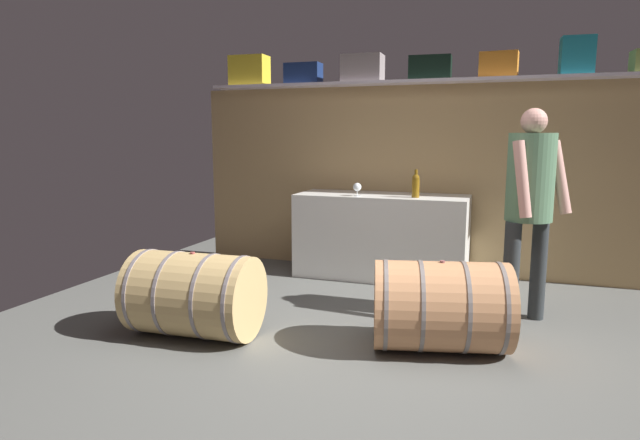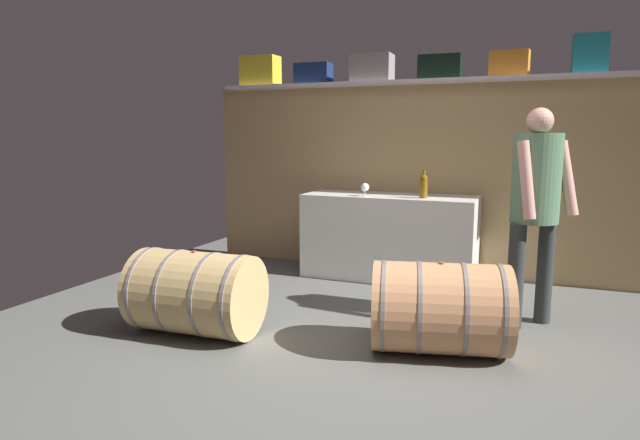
{
  "view_description": "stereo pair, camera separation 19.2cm",
  "coord_description": "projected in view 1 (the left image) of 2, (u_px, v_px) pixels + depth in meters",
  "views": [
    {
      "loc": [
        0.87,
        -3.38,
        1.52
      ],
      "look_at": [
        -0.44,
        0.33,
        0.89
      ],
      "focal_mm": 30.4,
      "sensor_mm": 36.0,
      "label": 1
    },
    {
      "loc": [
        1.05,
        -3.31,
        1.52
      ],
      "look_at": [
        -0.44,
        0.33,
        0.89
      ],
      "focal_mm": 30.4,
      "sensor_mm": 36.0,
      "label": 2
    }
  ],
  "objects": [
    {
      "name": "wine_barrel_near",
      "position": [
        441.0,
        306.0,
        3.79
      ],
      "size": [
        1.05,
        0.84,
        0.65
      ],
      "rotation": [
        0.0,
        0.0,
        0.25
      ],
      "color": "tan",
      "rests_on": "ground"
    },
    {
      "name": "work_cabinet",
      "position": [
        381.0,
        236.0,
        5.75
      ],
      "size": [
        1.78,
        0.67,
        0.88
      ],
      "primitive_type": "cube",
      "color": "white",
      "rests_on": "ground"
    },
    {
      "name": "toolcase_yellow",
      "position": [
        249.0,
        71.0,
        6.23
      ],
      "size": [
        0.43,
        0.27,
        0.34
      ],
      "primitive_type": "cube",
      "rotation": [
        0.0,
        0.0,
        0.03
      ],
      "color": "yellow",
      "rests_on": "high_shelf_board"
    },
    {
      "name": "toolcase_orange",
      "position": [
        499.0,
        65.0,
        5.34
      ],
      "size": [
        0.37,
        0.23,
        0.25
      ],
      "primitive_type": "cube",
      "rotation": [
        0.0,
        0.0,
        -0.07
      ],
      "color": "orange",
      "rests_on": "high_shelf_board"
    },
    {
      "name": "high_shelf_board",
      "position": [
        427.0,
        82.0,
        5.59
      ],
      "size": [
        4.8,
        0.4,
        0.03
      ],
      "primitive_type": "cube",
      "color": "silver",
      "rests_on": "back_wall_panel"
    },
    {
      "name": "winemaker_pouring",
      "position": [
        530.0,
        193.0,
        4.26
      ],
      "size": [
        0.52,
        0.51,
        1.71
      ],
      "rotation": [
        0.0,
        0.0,
        -2.33
      ],
      "color": "#2A2E30",
      "rests_on": "ground"
    },
    {
      "name": "wine_glass",
      "position": [
        357.0,
        187.0,
        5.55
      ],
      "size": [
        0.09,
        0.09,
        0.14
      ],
      "color": "white",
      "rests_on": "work_cabinet"
    },
    {
      "name": "wine_bottle_amber",
      "position": [
        416.0,
        185.0,
        5.41
      ],
      "size": [
        0.08,
        0.08,
        0.28
      ],
      "color": "brown",
      "rests_on": "work_cabinet"
    },
    {
      "name": "wine_barrel_far",
      "position": [
        194.0,
        295.0,
        4.07
      ],
      "size": [
        0.96,
        0.68,
        0.65
      ],
      "rotation": [
        0.0,
        0.0,
        0.05
      ],
      "color": "tan",
      "rests_on": "ground"
    },
    {
      "name": "back_wall_panel",
      "position": [
        426.0,
        180.0,
        5.89
      ],
      "size": [
        5.22,
        0.1,
        2.03
      ],
      "primitive_type": "cube",
      "color": "tan",
      "rests_on": "ground"
    },
    {
      "name": "ground_plane",
      "position": [
        386.0,
        329.0,
        4.27
      ],
      "size": [
        6.42,
        8.31,
        0.02
      ],
      "primitive_type": "cube",
      "color": "#595A56"
    },
    {
      "name": "toolcase_navy",
      "position": [
        303.0,
        74.0,
        6.02
      ],
      "size": [
        0.4,
        0.22,
        0.23
      ],
      "primitive_type": "cube",
      "rotation": [
        0.0,
        0.0,
        0.02
      ],
      "color": "navy",
      "rests_on": "high_shelf_board"
    },
    {
      "name": "toolcase_grey",
      "position": [
        363.0,
        69.0,
        5.79
      ],
      "size": [
        0.43,
        0.29,
        0.29
      ],
      "primitive_type": "cube",
      "rotation": [
        0.0,
        0.0,
        0.02
      ],
      "color": "gray",
      "rests_on": "high_shelf_board"
    },
    {
      "name": "toolcase_teal",
      "position": [
        577.0,
        56.0,
        5.1
      ],
      "size": [
        0.31,
        0.22,
        0.36
      ],
      "primitive_type": "cube",
      "rotation": [
        0.0,
        0.0,
        0.07
      ],
      "color": "#197483",
      "rests_on": "high_shelf_board"
    },
    {
      "name": "toolcase_black",
      "position": [
        430.0,
        68.0,
        5.56
      ],
      "size": [
        0.43,
        0.28,
        0.24
      ],
      "primitive_type": "cube",
      "rotation": [
        0.0,
        0.0,
        0.05
      ],
      "color": "black",
      "rests_on": "high_shelf_board"
    }
  ]
}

